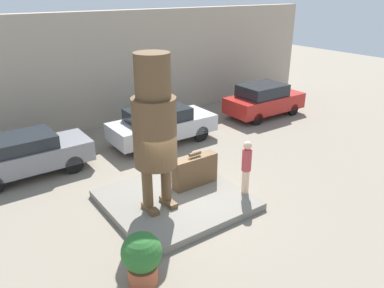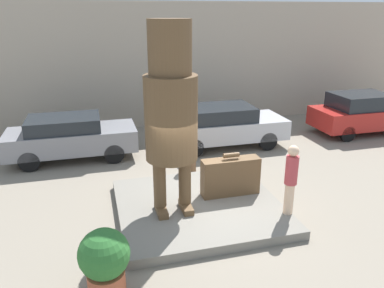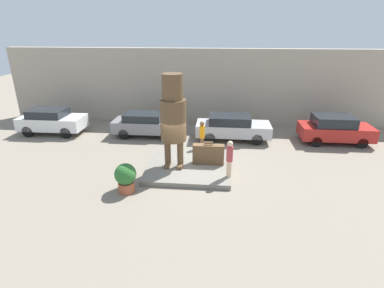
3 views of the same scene
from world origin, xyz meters
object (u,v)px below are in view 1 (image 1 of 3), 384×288
at_px(giant_suitcase, 195,171).
at_px(parked_car_red, 264,100).
at_px(parked_car_grey, 26,154).
at_px(planter_pot, 142,257).
at_px(statue_figure, 154,122).
at_px(parked_car_silver, 162,124).
at_px(worker_hivis, 150,146).
at_px(tourist, 246,165).

distance_m(giant_suitcase, parked_car_red, 8.54).
bearing_deg(parked_car_grey, giant_suitcase, -46.22).
height_order(giant_suitcase, planter_pot, giant_suitcase).
bearing_deg(statue_figure, parked_car_silver, 57.56).
distance_m(parked_car_grey, worker_hivis, 4.30).
xyz_separation_m(parked_car_grey, parked_car_red, (11.56, -0.08, 0.05)).
height_order(tourist, parked_car_red, tourist).
bearing_deg(statue_figure, worker_hivis, 64.91).
height_order(statue_figure, parked_car_red, statue_figure).
relative_size(parked_car_grey, planter_pot, 3.31).
distance_m(parked_car_silver, parked_car_red, 6.13).
bearing_deg(worker_hivis, statue_figure, -115.09).
bearing_deg(giant_suitcase, planter_pot, -141.53).
bearing_deg(planter_pot, parked_car_red, 32.71).
xyz_separation_m(giant_suitcase, worker_hivis, (-0.45, 2.13, 0.23)).
bearing_deg(statue_figure, planter_pot, -127.29).
distance_m(parked_car_grey, planter_pot, 7.04).
height_order(parked_car_silver, planter_pot, parked_car_silver).
relative_size(tourist, parked_car_silver, 0.38).
relative_size(statue_figure, giant_suitcase, 2.90).
height_order(parked_car_red, planter_pot, parked_car_red).
xyz_separation_m(statue_figure, tourist, (2.63, -0.90, -1.66)).
bearing_deg(giant_suitcase, tourist, -53.05).
distance_m(parked_car_silver, planter_pot, 8.29).
distance_m(tourist, planter_pot, 4.58).
xyz_separation_m(statue_figure, planter_pot, (-1.71, -2.25, -2.13)).
height_order(statue_figure, giant_suitcase, statue_figure).
bearing_deg(parked_car_grey, parked_car_red, -0.40).
distance_m(giant_suitcase, tourist, 1.70).
bearing_deg(tourist, parked_car_red, 40.90).
distance_m(tourist, parked_car_silver, 5.52).
height_order(tourist, worker_hivis, tourist).
height_order(planter_pot, worker_hivis, worker_hivis).
height_order(giant_suitcase, parked_car_red, parked_car_red).
xyz_separation_m(statue_figure, parked_car_silver, (2.93, 4.61, -2.00)).
xyz_separation_m(parked_car_silver, planter_pot, (-4.64, -6.86, -0.13)).
relative_size(parked_car_red, planter_pot, 3.22).
xyz_separation_m(statue_figure, parked_car_red, (9.06, 4.67, -1.97)).
height_order(parked_car_silver, parked_car_red, parked_car_red).
relative_size(parked_car_silver, parked_car_red, 1.09).
bearing_deg(parked_car_red, statue_figure, -152.74).
bearing_deg(worker_hivis, tourist, -67.33).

